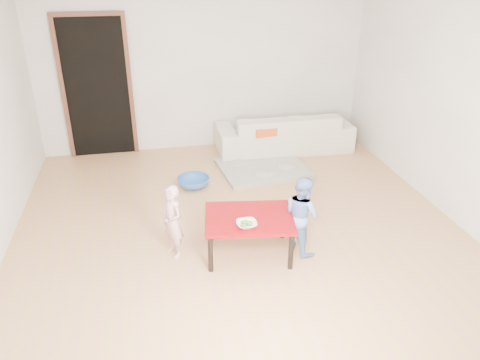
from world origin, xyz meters
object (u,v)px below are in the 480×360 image
object	(u,v)px
sofa	(284,132)
bowl	(247,224)
red_table	(249,235)
basin	(193,182)
child_pink	(173,222)
child_blue	(302,214)

from	to	relation	value
sofa	bowl	size ratio (longest dim) A/B	10.50
red_table	basin	distance (m)	1.71
child_pink	basin	distance (m)	1.60
red_table	child_blue	distance (m)	0.59
sofa	child_blue	world-z (taller)	child_blue
child_pink	child_blue	size ratio (longest dim) A/B	0.93
red_table	child_pink	bearing A→B (deg)	169.62
child_pink	basin	world-z (taller)	child_pink
child_blue	basin	size ratio (longest dim) A/B	1.96
child_blue	bowl	bearing A→B (deg)	82.93
child_pink	basin	xyz separation A→B (m)	(0.37, 1.52, -0.33)
sofa	child_pink	size ratio (longest dim) A/B	2.66
sofa	child_blue	bearing A→B (deg)	77.50
sofa	child_blue	xyz separation A→B (m)	(-0.61, -2.71, 0.12)
child_blue	child_pink	bearing A→B (deg)	61.95
sofa	child_pink	world-z (taller)	child_pink
red_table	basin	bearing A→B (deg)	103.13
child_blue	red_table	bearing A→B (deg)	65.97
basin	red_table	bearing A→B (deg)	-76.87
child_pink	sofa	bearing A→B (deg)	115.49
bowl	red_table	bearing A→B (deg)	70.33
basin	bowl	bearing A→B (deg)	-80.06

